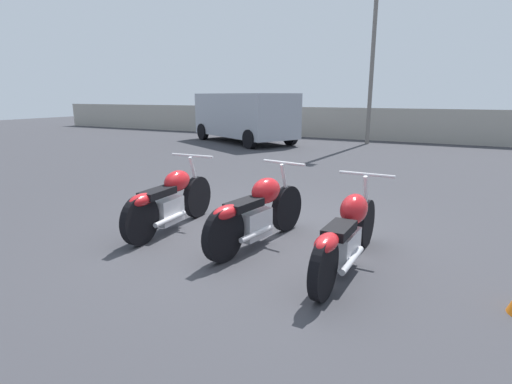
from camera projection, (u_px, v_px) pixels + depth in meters
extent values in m
plane|color=#38383D|center=(262.00, 234.00, 5.64)|extent=(60.00, 60.00, 0.00)
cube|color=#9E998E|center=(400.00, 125.00, 16.66)|extent=(40.00, 0.04, 1.38)
cylinder|color=slate|center=(374.00, 28.00, 15.09)|extent=(0.16, 0.16, 8.79)
cylinder|color=black|center=(197.00, 197.00, 6.37)|extent=(0.13, 0.66, 0.66)
cylinder|color=black|center=(140.00, 220.00, 5.18)|extent=(0.13, 0.66, 0.66)
cube|color=silver|center=(169.00, 211.00, 5.72)|extent=(0.22, 0.50, 0.36)
ellipsoid|color=red|center=(177.00, 181.00, 5.83)|extent=(0.29, 0.54, 0.31)
cube|color=black|center=(157.00, 193.00, 5.45)|extent=(0.27, 0.59, 0.10)
ellipsoid|color=red|center=(141.00, 200.00, 5.16)|extent=(0.22, 0.45, 0.16)
cylinder|color=silver|center=(192.00, 156.00, 6.12)|extent=(0.74, 0.07, 0.04)
cylinder|color=silver|center=(195.00, 177.00, 6.25)|extent=(0.06, 0.26, 0.66)
cylinder|color=silver|center=(170.00, 219.00, 5.57)|extent=(0.10, 0.67, 0.07)
cylinder|color=black|center=(287.00, 208.00, 5.73)|extent=(0.20, 0.66, 0.66)
cylinder|color=black|center=(224.00, 235.00, 4.65)|extent=(0.20, 0.66, 0.66)
cube|color=silver|center=(255.00, 224.00, 5.14)|extent=(0.28, 0.52, 0.36)
ellipsoid|color=red|center=(266.00, 191.00, 5.23)|extent=(0.37, 0.55, 0.34)
cube|color=black|center=(244.00, 205.00, 4.88)|extent=(0.32, 0.57, 0.10)
ellipsoid|color=red|center=(226.00, 212.00, 4.62)|extent=(0.27, 0.47, 0.16)
cylinder|color=silver|center=(284.00, 163.00, 5.49)|extent=(0.67, 0.14, 0.04)
cylinder|color=silver|center=(285.00, 186.00, 5.61)|extent=(0.09, 0.26, 0.66)
cylinder|color=silver|center=(257.00, 234.00, 4.98)|extent=(0.17, 0.63, 0.07)
cylinder|color=black|center=(365.00, 223.00, 5.12)|extent=(0.12, 0.62, 0.62)
cylinder|color=black|center=(324.00, 269.00, 3.78)|extent=(0.12, 0.62, 0.62)
cube|color=silver|center=(345.00, 248.00, 4.39)|extent=(0.21, 0.57, 0.34)
ellipsoid|color=red|center=(354.00, 209.00, 4.53)|extent=(0.30, 0.51, 0.34)
cube|color=black|center=(339.00, 230.00, 4.09)|extent=(0.25, 0.51, 0.10)
ellipsoid|color=red|center=(327.00, 243.00, 3.76)|extent=(0.21, 0.44, 0.16)
cylinder|color=silver|center=(367.00, 174.00, 4.88)|extent=(0.68, 0.05, 0.04)
cylinder|color=silver|center=(366.00, 199.00, 5.00)|extent=(0.06, 0.25, 0.64)
cylinder|color=silver|center=(352.00, 260.00, 4.22)|extent=(0.09, 0.72, 0.07)
cube|color=#999EA8|center=(244.00, 115.00, 16.35)|extent=(5.31, 4.12, 1.70)
cube|color=black|center=(215.00, 104.00, 18.24)|extent=(0.88, 1.59, 0.51)
cylinder|color=black|center=(203.00, 132.00, 17.53)|extent=(0.72, 0.53, 0.70)
cylinder|color=black|center=(239.00, 130.00, 18.56)|extent=(0.72, 0.53, 0.70)
cylinder|color=black|center=(250.00, 139.00, 14.50)|extent=(0.72, 0.53, 0.70)
cylinder|color=black|center=(290.00, 136.00, 15.53)|extent=(0.72, 0.53, 0.70)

